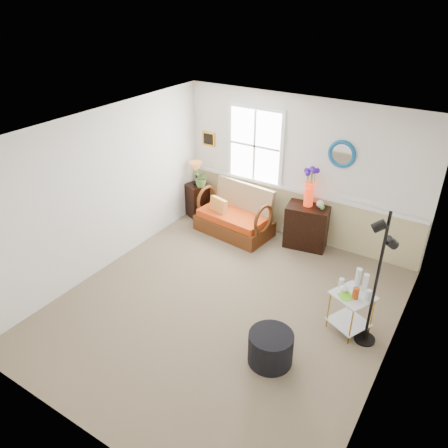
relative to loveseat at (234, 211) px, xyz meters
The scene contains 19 objects.
floor 2.26m from the loveseat, 62.59° to the right, with size 4.50×5.00×0.01m, color #84705A.
ceiling 3.08m from the loveseat, 62.59° to the right, with size 4.50×5.00×0.01m, color white.
walls 2.37m from the loveseat, 62.59° to the right, with size 4.51×5.01×2.60m.
wainscot 1.14m from the loveseat, 26.91° to the left, with size 4.46×0.02×0.90m, color tan.
chair_rail 1.23m from the loveseat, 26.46° to the left, with size 4.46×0.04×0.06m, color white.
window 1.26m from the loveseat, 76.90° to the left, with size 1.14×0.06×1.44m, color white, non-canonical shape.
picture 1.51m from the loveseat, 150.19° to the left, with size 0.28×0.03×0.28m, color #B4841A.
mirror 2.21m from the loveseat, 16.74° to the left, with size 0.47×0.47×0.07m, color #137EA7.
loveseat is the anchor object (origin of this frame).
throw_pillow 0.31m from the loveseat, 161.37° to the right, with size 0.38×0.10×0.38m, color #B84605, non-canonical shape.
lamp_stand 1.04m from the loveseat, 167.42° to the left, with size 0.38×0.38×0.67m, color black, non-canonical shape.
table_lamp 1.13m from the loveseat, 167.90° to the left, with size 0.26×0.26×0.47m, color orange, non-canonical shape.
potted_plant 0.96m from the loveseat, 167.72° to the left, with size 0.34×0.37×0.29m, color #57823C.
cabinet 1.36m from the loveseat, 12.58° to the left, with size 0.73×0.47×0.78m, color black, non-canonical shape.
flower_vase 1.50m from the loveseat, 14.27° to the left, with size 0.21×0.21×0.71m, color red, non-canonical shape.
side_table 3.07m from the loveseat, 28.21° to the right, with size 0.47×0.47×0.60m, color #AF8423, non-canonical shape.
tabletop_items 3.05m from the loveseat, 27.31° to the right, with size 0.44×0.44×0.27m, color silver, non-canonical shape.
floor_lamp 3.37m from the loveseat, 27.19° to the right, with size 0.28×0.28×1.93m, color black, non-canonical shape.
ottoman 3.27m from the loveseat, 50.80° to the right, with size 0.56×0.56×0.43m, color black.
Camera 1 is at (2.69, -4.24, 4.18)m, focal length 35.00 mm.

